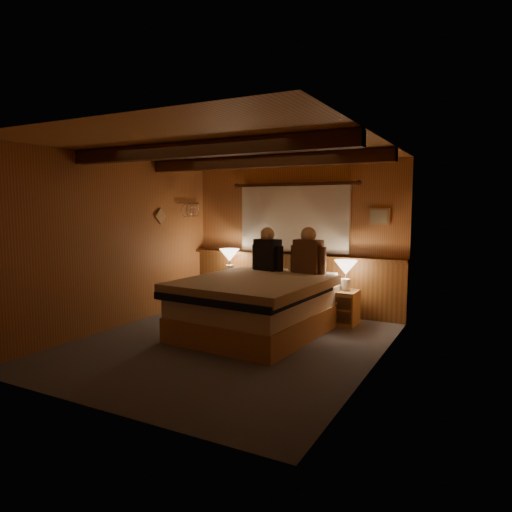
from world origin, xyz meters
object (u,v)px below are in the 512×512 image
Objects in this scene: bed at (258,304)px; lamp_left at (229,257)px; nightstand_left at (233,291)px; person_left at (267,253)px; duffel_bag at (215,299)px; person_right at (308,254)px; nightstand_right at (341,307)px; lamp_right at (346,269)px.

bed is 1.63m from lamp_left.
nightstand_left is at bearing 39.23° from lamp_left.
person_left reaches higher than duffel_bag.
person_right is (1.52, -0.32, 0.15)m from lamp_left.
nightstand_left is 0.59m from lamp_left.
bed is at bearing -52.74° from nightstand_left.
lamp_right is (0.04, 0.05, 0.55)m from nightstand_right.
nightstand_left is 1.15× the size of nightstand_right.
nightstand_left is 1.13× the size of duffel_bag.
nightstand_right is at bearing -11.02° from nightstand_left.
person_right is at bearing -157.32° from nightstand_right.
nightstand_left is at bearing 20.20° from duffel_bag.
person_right reaches higher than nightstand_right.
nightstand_right is at bearing -129.22° from lamp_right.
bed is 1.68m from duffel_bag.
nightstand_left is at bearing 175.22° from nightstand_right.
lamp_right is (0.90, 1.01, 0.41)m from bed.
bed is 5.30× the size of lamp_left.
duffel_bag is (-1.74, 0.22, -0.87)m from person_right.
lamp_left reaches higher than nightstand_right.
person_left is at bearing 111.04° from bed.
lamp_left is (-0.04, -0.03, 0.59)m from nightstand_left.
person_right reaches higher than lamp_right.
person_right reaches higher than nightstand_left.
lamp_left reaches higher than bed.
lamp_left is at bearing 17.58° from duffel_bag.
duffel_bag is at bearing 146.87° from bed.
lamp_left is 0.94m from person_left.
nightstand_left is 1.32× the size of lamp_left.
nightstand_right is at bearing 52.03° from bed.
duffel_bag is (-2.23, -0.01, -0.65)m from lamp_right.
person_right is (-0.45, -0.19, 0.77)m from nightstand_right.
lamp_right is at bearing -9.46° from nightstand_left.
duffel_bag is (-2.19, 0.04, -0.10)m from nightstand_right.
lamp_right is at bearing 22.32° from person_left.
nightstand_left is 0.84× the size of person_left.
lamp_right reaches higher than nightstand_right.
person_left is at bearing -20.81° from lamp_left.
duffel_bag is (-0.27, -0.13, -0.13)m from nightstand_left.
lamp_left reaches higher than duffel_bag.
person_right reaches higher than person_left.
bed is 1.02m from person_left.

